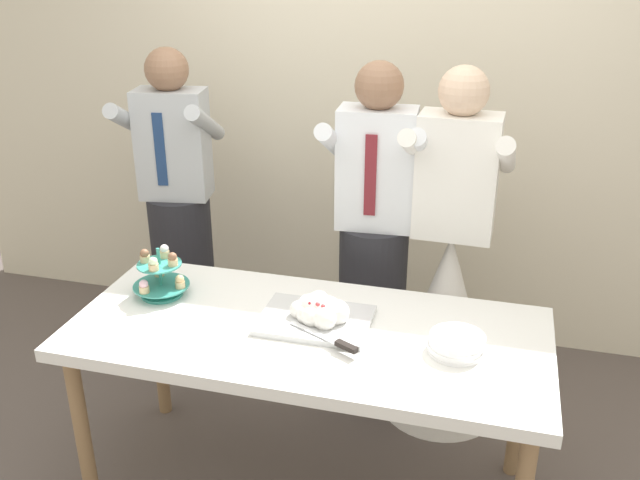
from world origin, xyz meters
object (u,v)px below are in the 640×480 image
at_px(cupcake_stand, 161,277).
at_px(person_bride, 446,302).
at_px(dessert_table, 307,345).
at_px(person_groom, 373,259).
at_px(main_cake_tray, 318,313).
at_px(plate_stack, 456,344).
at_px(person_guest, 180,227).

relative_size(cupcake_stand, person_bride, 0.14).
bearing_deg(dessert_table, person_groom, 81.01).
bearing_deg(cupcake_stand, main_cake_tray, -4.67).
relative_size(cupcake_stand, plate_stack, 1.13).
bearing_deg(person_bride, cupcake_stand, -151.65).
distance_m(person_bride, person_guest, 1.41).
bearing_deg(cupcake_stand, person_bride, 28.35).
distance_m(cupcake_stand, person_bride, 1.30).
bearing_deg(person_bride, dessert_table, -123.66).
height_order(person_groom, person_guest, same).
bearing_deg(person_bride, person_groom, 176.63).
height_order(cupcake_stand, plate_stack, cupcake_stand).
bearing_deg(person_groom, person_bride, -3.37).
height_order(cupcake_stand, person_bride, person_bride).
height_order(dessert_table, person_bride, person_bride).
xyz_separation_m(main_cake_tray, person_bride, (0.44, 0.66, -0.24)).
distance_m(person_groom, person_guest, 1.05).
relative_size(plate_stack, person_groom, 0.12).
distance_m(cupcake_stand, main_cake_tray, 0.68).
relative_size(dessert_table, plate_stack, 8.88).
bearing_deg(person_guest, person_groom, -6.99).
xyz_separation_m(dessert_table, plate_stack, (0.55, -0.02, 0.11)).
bearing_deg(main_cake_tray, plate_stack, -7.16).
xyz_separation_m(dessert_table, person_guest, (-0.93, 0.85, 0.05)).
distance_m(person_groom, person_bride, 0.39).
bearing_deg(plate_stack, dessert_table, 177.69).
bearing_deg(person_groom, main_cake_tray, -97.13).
distance_m(cupcake_stand, person_groom, 0.99).
xyz_separation_m(plate_stack, person_bride, (-0.09, 0.72, -0.23)).
height_order(cupcake_stand, main_cake_tray, cupcake_stand).
height_order(plate_stack, person_guest, person_guest).
height_order(cupcake_stand, person_groom, person_groom).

